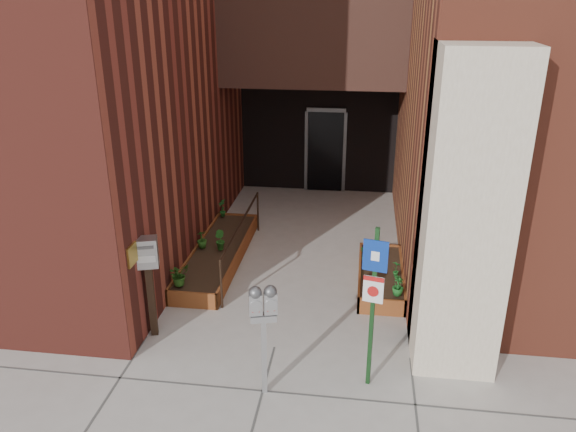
% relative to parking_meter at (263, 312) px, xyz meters
% --- Properties ---
extents(ground, '(80.00, 80.00, 0.00)m').
position_rel_parking_meter_xyz_m(ground, '(-0.03, 1.00, -1.23)').
color(ground, '#9E9991').
rests_on(ground, ground).
extents(planter_left, '(0.90, 3.60, 0.30)m').
position_rel_parking_meter_xyz_m(planter_left, '(-1.58, 3.70, -1.10)').
color(planter_left, brown).
rests_on(planter_left, ground).
extents(planter_right, '(0.80, 2.20, 0.30)m').
position_rel_parking_meter_xyz_m(planter_right, '(1.57, 3.20, -1.10)').
color(planter_right, brown).
rests_on(planter_right, ground).
extents(handrail, '(0.04, 3.34, 0.90)m').
position_rel_parking_meter_xyz_m(handrail, '(-1.08, 3.65, -0.49)').
color(handrail, black).
rests_on(handrail, ground).
extents(parking_meter, '(0.37, 0.22, 1.59)m').
position_rel_parking_meter_xyz_m(parking_meter, '(0.00, 0.00, 0.00)').
color(parking_meter, '#969598').
rests_on(parking_meter, ground).
extents(sign_post, '(0.31, 0.11, 2.30)m').
position_rel_parking_meter_xyz_m(sign_post, '(1.36, 0.35, 0.18)').
color(sign_post, '#133515').
rests_on(sign_post, ground).
extents(payment_dropbox, '(0.38, 0.32, 1.63)m').
position_rel_parking_meter_xyz_m(payment_dropbox, '(-1.93, 1.11, -0.06)').
color(payment_dropbox, black).
rests_on(payment_dropbox, ground).
extents(shrub_left_a, '(0.49, 0.49, 0.39)m').
position_rel_parking_meter_xyz_m(shrub_left_a, '(-1.85, 2.15, -0.74)').
color(shrub_left_a, '#275418').
rests_on(shrub_left_a, planter_left).
extents(shrub_left_b, '(0.29, 0.29, 0.38)m').
position_rel_parking_meter_xyz_m(shrub_left_b, '(-1.52, 3.63, -0.74)').
color(shrub_left_b, '#1F5719').
rests_on(shrub_left_b, planter_left).
extents(shrub_left_c, '(0.27, 0.27, 0.35)m').
position_rel_parking_meter_xyz_m(shrub_left_c, '(-1.88, 3.67, -0.76)').
color(shrub_left_c, '#265718').
rests_on(shrub_left_c, planter_left).
extents(shrub_left_d, '(0.29, 0.29, 0.40)m').
position_rel_parking_meter_xyz_m(shrub_left_d, '(-1.88, 5.30, -0.73)').
color(shrub_left_d, '#1A5D1E').
rests_on(shrub_left_d, planter_left).
extents(shrub_right_a, '(0.26, 0.26, 0.34)m').
position_rel_parking_meter_xyz_m(shrub_right_a, '(1.82, 2.30, -0.76)').
color(shrub_right_a, '#195A1E').
rests_on(shrub_right_a, planter_right).
extents(shrub_right_b, '(0.22, 0.22, 0.30)m').
position_rel_parking_meter_xyz_m(shrub_right_b, '(1.82, 2.95, -0.78)').
color(shrub_right_b, '#1B5F20').
rests_on(shrub_right_b, planter_right).
extents(shrub_right_c, '(0.35, 0.35, 0.34)m').
position_rel_parking_meter_xyz_m(shrub_right_c, '(1.32, 3.31, -0.76)').
color(shrub_right_c, '#1B5E1B').
rests_on(shrub_right_c, planter_right).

